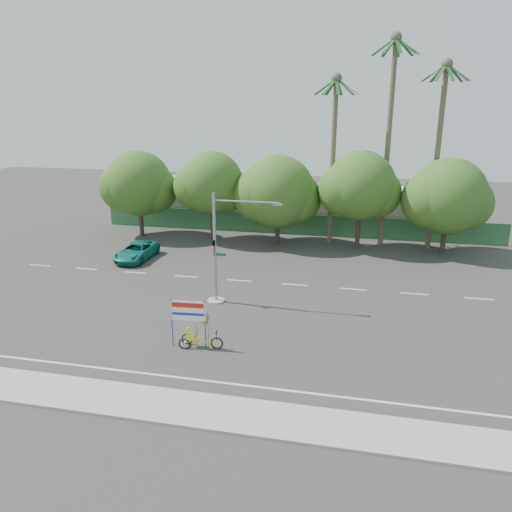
# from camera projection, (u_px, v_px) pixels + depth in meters

# --- Properties ---
(ground) EXTENTS (120.00, 120.00, 0.00)m
(ground) POSITION_uv_depth(u_px,v_px,m) (239.00, 332.00, 27.66)
(ground) COLOR #33302D
(ground) RESTS_ON ground
(sidewalk_near) EXTENTS (50.00, 2.40, 0.12)m
(sidewalk_near) POSITION_uv_depth(u_px,v_px,m) (194.00, 409.00, 20.65)
(sidewalk_near) COLOR gray
(sidewalk_near) RESTS_ON ground
(fence) EXTENTS (38.00, 0.08, 2.00)m
(fence) POSITION_uv_depth(u_px,v_px,m) (294.00, 224.00, 47.39)
(fence) COLOR #336B3D
(fence) RESTS_ON ground
(building_left) EXTENTS (12.00, 8.00, 4.00)m
(building_left) POSITION_uv_depth(u_px,v_px,m) (208.00, 200.00, 53.32)
(building_left) COLOR beige
(building_left) RESTS_ON ground
(building_right) EXTENTS (14.00, 8.00, 3.60)m
(building_right) POSITION_uv_depth(u_px,v_px,m) (380.00, 210.00, 49.72)
(building_right) COLOR beige
(building_right) RESTS_ON ground
(tree_far_left) EXTENTS (7.14, 6.00, 7.96)m
(tree_far_left) POSITION_uv_depth(u_px,v_px,m) (138.00, 185.00, 45.86)
(tree_far_left) COLOR #473828
(tree_far_left) RESTS_ON ground
(tree_left) EXTENTS (6.66, 5.60, 8.07)m
(tree_left) POSITION_uv_depth(u_px,v_px,m) (211.00, 185.00, 44.35)
(tree_left) COLOR #473828
(tree_left) RESTS_ON ground
(tree_center) EXTENTS (7.62, 6.40, 7.85)m
(tree_center) POSITION_uv_depth(u_px,v_px,m) (277.00, 194.00, 43.31)
(tree_center) COLOR #473828
(tree_center) RESTS_ON ground
(tree_right) EXTENTS (6.90, 5.80, 8.36)m
(tree_right) POSITION_uv_depth(u_px,v_px,m) (360.00, 188.00, 41.65)
(tree_right) COLOR #473828
(tree_right) RESTS_ON ground
(tree_far_right) EXTENTS (7.38, 6.20, 7.94)m
(tree_far_right) POSITION_uv_depth(u_px,v_px,m) (447.00, 199.00, 40.40)
(tree_far_right) COLOR #473828
(tree_far_right) RESTS_ON ground
(palm_tall) EXTENTS (3.73, 3.79, 17.45)m
(palm_tall) POSITION_uv_depth(u_px,v_px,m) (390.00, 123.00, 41.06)
(palm_tall) COLOR #70604C
(palm_tall) RESTS_ON ground
(palm_mid) EXTENTS (3.73, 3.79, 15.45)m
(palm_mid) POSITION_uv_depth(u_px,v_px,m) (439.00, 137.00, 40.57)
(palm_mid) COLOR #70604C
(palm_mid) RESTS_ON ground
(palm_short) EXTENTS (3.73, 3.79, 14.45)m
(palm_short) POSITION_uv_depth(u_px,v_px,m) (334.00, 142.00, 42.46)
(palm_short) COLOR #70604C
(palm_short) RESTS_ON ground
(traffic_signal) EXTENTS (4.72, 1.10, 7.00)m
(traffic_signal) POSITION_uv_depth(u_px,v_px,m) (220.00, 258.00, 30.94)
(traffic_signal) COLOR gray
(traffic_signal) RESTS_ON ground
(trike_billboard) EXTENTS (2.72, 0.68, 2.67)m
(trike_billboard) POSITION_uv_depth(u_px,v_px,m) (194.00, 328.00, 25.68)
(trike_billboard) COLOR black
(trike_billboard) RESTS_ON ground
(pickup_truck) EXTENTS (2.31, 4.90, 1.35)m
(pickup_truck) POSITION_uv_depth(u_px,v_px,m) (137.00, 251.00, 40.07)
(pickup_truck) COLOR #117768
(pickup_truck) RESTS_ON ground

